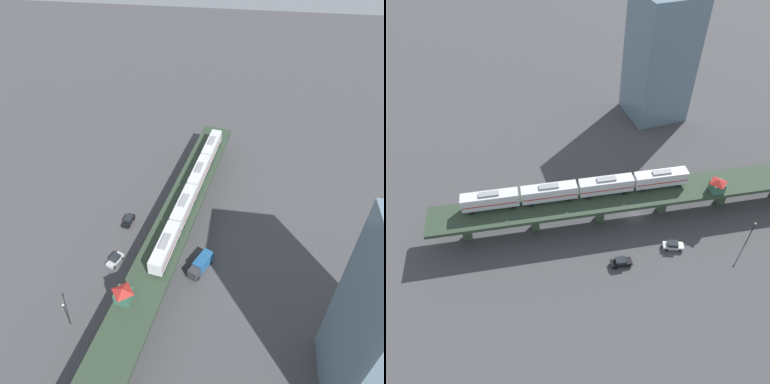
{
  "view_description": "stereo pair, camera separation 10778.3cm",
  "coord_description": "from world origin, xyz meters",
  "views": [
    {
      "loc": [
        -13.41,
        53.8,
        67.3
      ],
      "look_at": [
        -3.24,
        -13.02,
        8.51
      ],
      "focal_mm": 35.0,
      "sensor_mm": 36.0,
      "label": 1
    },
    {
      "loc": [
        52.36,
        -31.58,
        66.06
      ],
      "look_at": [
        -3.24,
        -13.02,
        8.51
      ],
      "focal_mm": 35.0,
      "sensor_mm": 36.0,
      "label": 2
    }
  ],
  "objects": [
    {
      "name": "ground_plane",
      "position": [
        0.0,
        0.0,
        0.0
      ],
      "size": [
        400.0,
        400.0,
        0.0
      ],
      "primitive_type": "plane",
      "color": "#424244"
    },
    {
      "name": "elevated_viaduct",
      "position": [
        -0.02,
        -0.16,
        6.04
      ],
      "size": [
        21.1,
        92.27,
        7.01
      ],
      "color": "#2C3D2C",
      "rests_on": "ground"
    },
    {
      "name": "subway_train",
      "position": [
        -3.24,
        -13.02,
        9.55
      ],
      "size": [
        9.7,
        49.71,
        4.45
      ],
      "color": "silver",
      "rests_on": "elevated_viaduct"
    },
    {
      "name": "signal_hut",
      "position": [
        4.83,
        17.13,
        8.81
      ],
      "size": [
        3.64,
        3.64,
        3.4
      ],
      "color": "#33604C",
      "rests_on": "elevated_viaduct"
    },
    {
      "name": "street_car_silver",
      "position": [
        11.66,
        3.75,
        0.94
      ],
      "size": [
        3.31,
        4.75,
        1.89
      ],
      "color": "#B7BABF",
      "rests_on": "ground"
    },
    {
      "name": "street_car_black",
      "position": [
        12.12,
        -8.66,
        0.94
      ],
      "size": [
        2.41,
        4.61,
        1.89
      ],
      "color": "black",
      "rests_on": "ground"
    },
    {
      "name": "delivery_truck",
      "position": [
        -7.62,
        2.88,
        1.76
      ],
      "size": [
        5.09,
        7.47,
        3.2
      ],
      "color": "#333338",
      "rests_on": "ground"
    },
    {
      "name": "street_lamp",
      "position": [
        15.72,
        19.73,
        4.11
      ],
      "size": [
        0.44,
        0.44,
        6.94
      ],
      "color": "black",
      "rests_on": "ground"
    }
  ]
}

